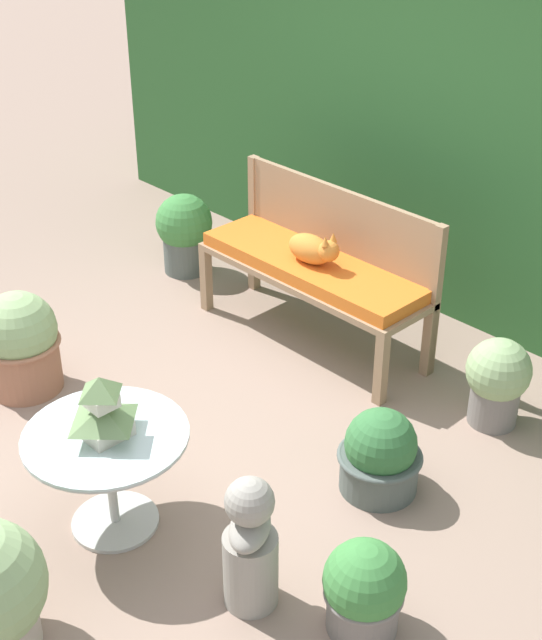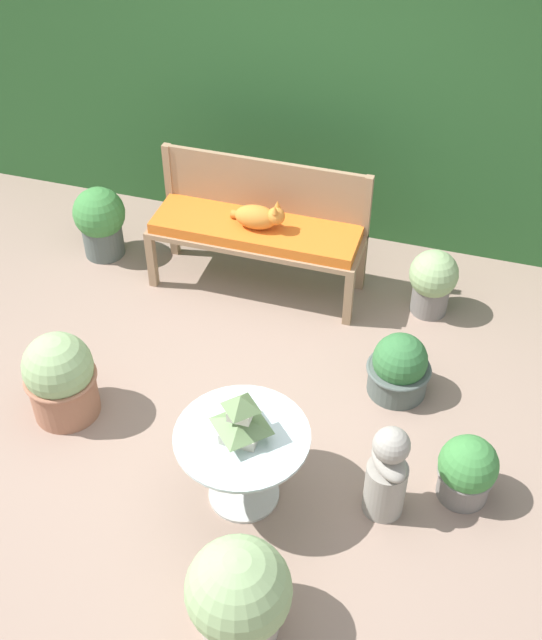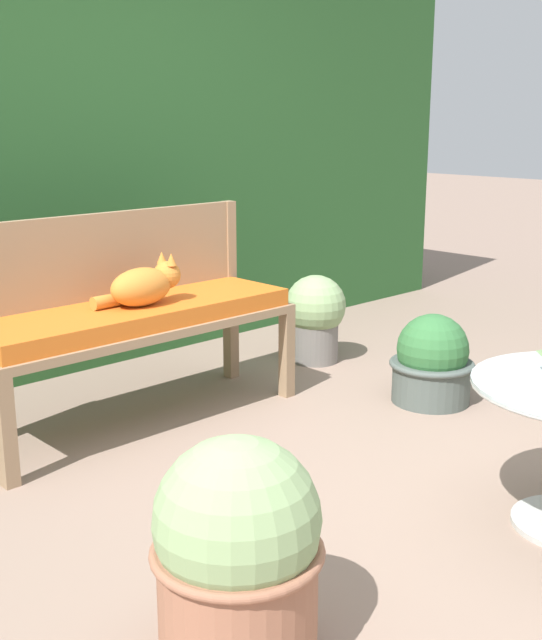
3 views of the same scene
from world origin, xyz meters
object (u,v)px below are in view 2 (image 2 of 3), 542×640
cat (259,217)px  potted_plant_table_far (433,281)px  garden_bench (256,234)px  potted_plant_table_near (399,368)px  patio_table (242,448)px  pagoda_birdhouse (241,419)px  potted_plant_hedge_corner (100,221)px  potted_plant_path_edge (239,595)px  potted_plant_patio_mid (467,470)px  potted_plant_bench_left (60,378)px  garden_bust (387,473)px

cat → potted_plant_table_far: (1.26, 0.13, -0.38)m
garden_bench → potted_plant_table_near: garden_bench is taller
cat → potted_plant_table_near: 1.47m
potted_plant_table_far → patio_table: bearing=-111.5°
pagoda_birdhouse → potted_plant_hedge_corner: 2.66m
patio_table → potted_plant_hedge_corner: (-1.81, 1.91, -0.11)m
patio_table → potted_plant_hedge_corner: potted_plant_hedge_corner is taller
cat → potted_plant_path_edge: cat is taller
patio_table → pagoda_birdhouse: (0.00, -0.00, 0.24)m
garden_bench → potted_plant_hedge_corner: size_ratio=2.68×
patio_table → potted_plant_patio_mid: (1.21, 0.38, -0.21)m
potted_plant_path_edge → pagoda_birdhouse: bearing=107.1°
patio_table → potted_plant_bench_left: bearing=167.3°
potted_plant_table_near → pagoda_birdhouse: bearing=-122.5°
potted_plant_table_far → potted_plant_patio_mid: size_ratio=1.18×
potted_plant_hedge_corner → potted_plant_patio_mid: potted_plant_hedge_corner is taller
cat → potted_plant_path_edge: size_ratio=0.70×
potted_plant_bench_left → potted_plant_table_far: (2.07, 1.67, -0.03)m
pagoda_birdhouse → garden_bust: pagoda_birdhouse is taller
pagoda_birdhouse → potted_plant_patio_mid: (1.21, 0.38, -0.45)m
garden_bust → potted_plant_table_far: 1.82m
potted_plant_bench_left → potted_plant_table_far: size_ratio=1.20×
garden_bust → potted_plant_hedge_corner: 3.14m
potted_plant_table_near → potted_plant_patio_mid: size_ratio=1.04×
garden_bust → potted_plant_table_near: bearing=150.5°
garden_bench → potted_plant_path_edge: bearing=-74.0°
pagoda_birdhouse → potted_plant_table_near: (0.70, 1.09, -0.46)m
potted_plant_hedge_corner → garden_bench: bearing=-1.9°
potted_plant_table_far → potted_plant_patio_mid: (0.44, -1.59, -0.06)m
patio_table → potted_plant_hedge_corner: size_ratio=1.29×
garden_bust → potted_plant_table_far: garden_bust is taller
potted_plant_table_far → potted_plant_table_near: (-0.08, -0.87, -0.07)m
potted_plant_table_near → garden_bench: bearing=147.5°
garden_bust → potted_plant_bench_left: bearing=-129.0°
potted_plant_hedge_corner → potted_plant_patio_mid: bearing=-26.8°
garden_bench → potted_plant_table_near: size_ratio=3.48×
garden_bench → potted_plant_table_far: bearing=4.3°
garden_bust → potted_plant_hedge_corner: size_ratio=1.12×
cat → garden_bust: size_ratio=0.65×
garden_bench → potted_plant_table_far: 1.32m
pagoda_birdhouse → potted_plant_patio_mid: bearing=17.4°
cat → potted_plant_table_far: cat is taller
garden_bench → pagoda_birdhouse: (0.52, -1.87, 0.18)m
garden_bench → potted_plant_patio_mid: bearing=-40.7°
potted_plant_hedge_corner → potted_plant_table_far: (2.59, 0.06, -0.04)m
potted_plant_bench_left → garden_bench: bearing=63.9°
potted_plant_table_far → potted_plant_patio_mid: potted_plant_table_far is taller
pagoda_birdhouse → cat: bearing=104.8°
potted_plant_table_far → potted_plant_path_edge: bearing=-101.1°
patio_table → cat: bearing=104.8°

